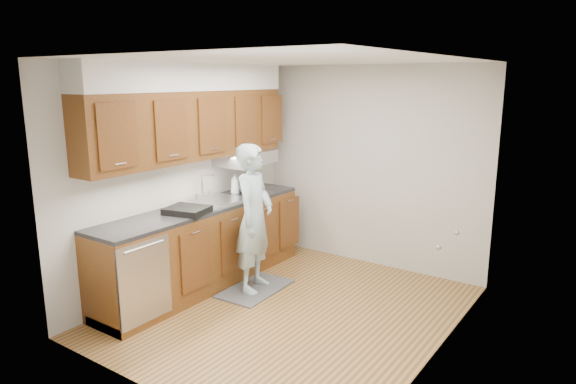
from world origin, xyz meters
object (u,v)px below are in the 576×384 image
at_px(soda_can, 249,191).
at_px(person, 254,209).
at_px(soap_bottle_c, 243,186).
at_px(dish_rack, 187,210).
at_px(steel_can, 250,190).
at_px(soap_bottle_a, 235,184).
at_px(soap_bottle_b, 257,186).

bearing_deg(soda_can, person, -45.89).
relative_size(soap_bottle_c, dish_rack, 0.39).
bearing_deg(steel_can, soap_bottle_a, -162.74).
height_order(soap_bottle_c, steel_can, soap_bottle_c).
relative_size(soap_bottle_c, steel_can, 1.31).
distance_m(soap_bottle_c, soda_can, 0.24).
distance_m(soap_bottle_b, dish_rack, 1.16).
xyz_separation_m(soap_bottle_b, soda_can, (-0.01, -0.16, -0.04)).
height_order(soap_bottle_c, soda_can, soap_bottle_c).
distance_m(soap_bottle_a, steel_can, 0.21).
bearing_deg(soap_bottle_a, soap_bottle_c, 86.96).
distance_m(person, dish_rack, 0.72).
distance_m(person, soap_bottle_a, 0.78).
height_order(soap_bottle_b, soda_can, soap_bottle_b).
relative_size(person, soap_bottle_b, 8.96).
xyz_separation_m(soap_bottle_b, steel_can, (-0.02, -0.12, -0.04)).
xyz_separation_m(soap_bottle_a, dish_rack, (0.17, -0.98, -0.10)).
bearing_deg(person, soda_can, 29.10).
xyz_separation_m(soap_bottle_a, soap_bottle_c, (0.01, 0.15, -0.05)).
bearing_deg(soap_bottle_b, soap_bottle_c, -172.24).
relative_size(soda_can, steel_can, 1.02).
height_order(person, steel_can, person).
height_order(soap_bottle_b, dish_rack, soap_bottle_b).
height_order(soap_bottle_c, dish_rack, soap_bottle_c).
xyz_separation_m(soap_bottle_c, soda_can, (0.19, -0.13, -0.02)).
height_order(person, soap_bottle_b, person).
height_order(soap_bottle_a, soap_bottle_b, soap_bottle_a).
bearing_deg(steel_can, soda_can, -68.16).
bearing_deg(person, dish_rack, 124.31).
xyz_separation_m(person, dish_rack, (-0.47, -0.54, 0.03)).
relative_size(soda_can, dish_rack, 0.30).
relative_size(soap_bottle_a, steel_can, 2.15).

